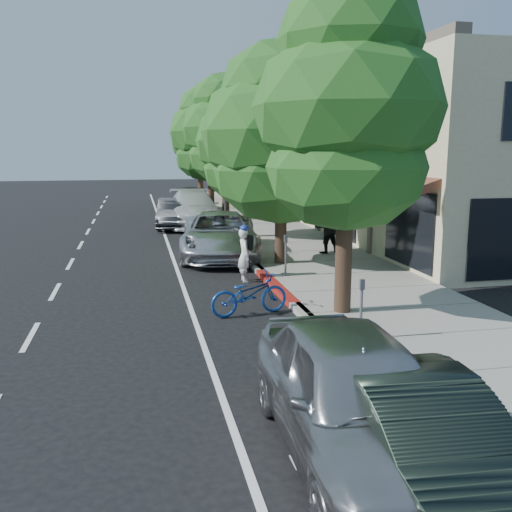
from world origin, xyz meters
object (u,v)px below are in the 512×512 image
object	(u,v)px
cyclist	(244,255)
bicycle	(249,294)
street_tree_0	(348,112)
street_tree_1	(281,134)
street_tree_4	(210,134)
white_pickup	(193,209)
pedestrian	(326,228)
silver_suv	(220,235)
dark_suv_far	(190,199)
street_tree_2	(247,143)
near_car_b	(423,442)
near_car_a	(355,396)
street_tree_5	(200,143)
dark_sedan	(174,213)
street_tree_3	(225,130)

from	to	relation	value
cyclist	bicycle	world-z (taller)	cyclist
street_tree_0	street_tree_1	size ratio (longest dim) A/B	1.03
street_tree_4	white_pickup	bearing A→B (deg)	-104.90
pedestrian	street_tree_0	bearing A→B (deg)	67.57
silver_suv	street_tree_1	bearing A→B (deg)	-43.82
dark_suv_far	cyclist	bearing A→B (deg)	-92.78
street_tree_2	near_car_b	world-z (taller)	street_tree_2
silver_suv	cyclist	bearing A→B (deg)	-79.96
street_tree_1	dark_suv_far	bearing A→B (deg)	94.57
bicycle	silver_suv	size ratio (longest dim) A/B	0.33
street_tree_1	pedestrian	bearing A→B (deg)	33.84
near_car_a	pedestrian	distance (m)	14.05
street_tree_4	silver_suv	bearing A→B (deg)	-96.39
street_tree_5	street_tree_1	bearing A→B (deg)	-90.00
street_tree_4	cyclist	world-z (taller)	street_tree_4
dark_suv_far	near_car_b	world-z (taller)	dark_suv_far
cyclist	pedestrian	xyz separation A→B (m)	(3.71, 3.25, 0.28)
bicycle	near_car_a	size ratio (longest dim) A/B	0.39
street_tree_5	silver_suv	bearing A→B (deg)	-94.64
street_tree_0	cyclist	world-z (taller)	street_tree_0
white_pickup	cyclist	bearing A→B (deg)	-87.82
street_tree_2	silver_suv	world-z (taller)	street_tree_2
near_car_b	pedestrian	distance (m)	14.90
street_tree_1	silver_suv	bearing A→B (deg)	128.51
street_tree_1	dark_sedan	xyz separation A→B (m)	(-2.88, 10.50, -3.70)
near_car_a	street_tree_0	bearing A→B (deg)	73.03
street_tree_2	dark_sedan	world-z (taller)	street_tree_2
cyclist	silver_suv	size ratio (longest dim) A/B	0.27
street_tree_1	street_tree_4	bearing A→B (deg)	90.00
street_tree_0	pedestrian	distance (m)	8.56
street_tree_5	bicycle	distance (m)	29.66
street_tree_2	near_car_b	bearing A→B (deg)	-94.89
pedestrian	street_tree_2	bearing A→B (deg)	-71.84
bicycle	silver_suv	xyz separation A→B (m)	(0.38, 7.56, 0.31)
street_tree_5	dark_suv_far	world-z (taller)	street_tree_5
street_tree_4	near_car_b	distance (m)	31.32
cyclist	near_car_b	bearing A→B (deg)	178.18
street_tree_2	street_tree_3	size ratio (longest dim) A/B	0.87
cyclist	white_pickup	xyz separation A→B (m)	(-0.26, 12.84, 0.09)
street_tree_0	dark_suv_far	bearing A→B (deg)	93.41
street_tree_4	pedestrian	world-z (taller)	street_tree_4
bicycle	dark_suv_far	distance (m)	22.85
street_tree_2	cyclist	distance (m)	8.69
street_tree_3	dark_suv_far	bearing A→B (deg)	104.28
street_tree_1	cyclist	bearing A→B (deg)	-131.06
dark_suv_far	pedestrian	xyz separation A→B (m)	(3.51, -16.09, 0.27)
street_tree_4	white_pickup	size ratio (longest dim) A/B	1.30
near_car_a	bicycle	bearing A→B (deg)	92.73
street_tree_2	street_tree_1	bearing A→B (deg)	-90.00
street_tree_5	near_car_a	distance (m)	36.23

